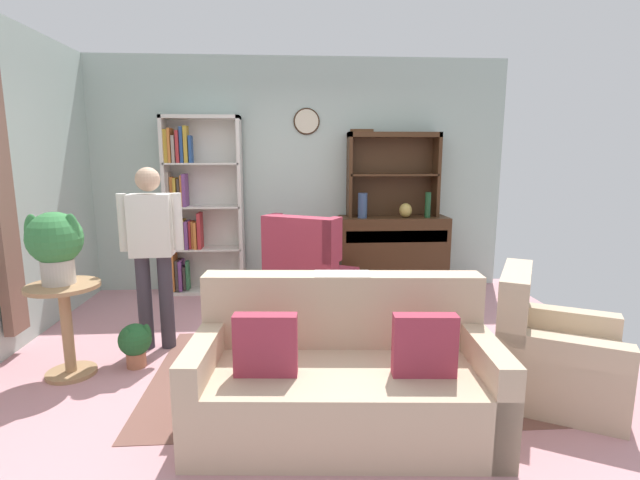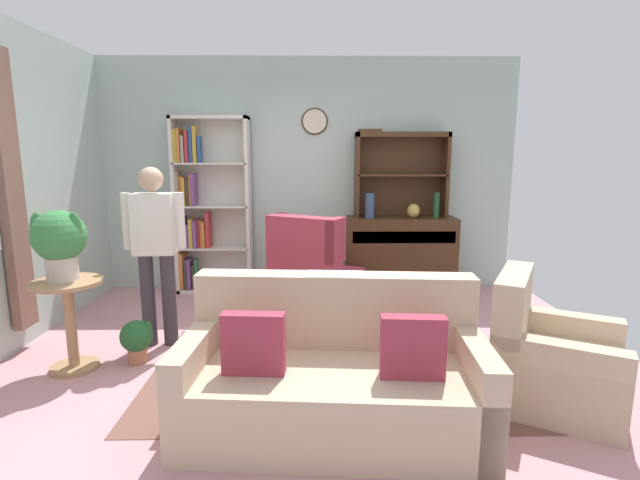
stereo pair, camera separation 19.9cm
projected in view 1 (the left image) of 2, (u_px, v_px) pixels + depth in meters
The scene contains 18 objects.
ground_plane at pixel (310, 357), 3.93m from camera, with size 5.40×4.60×0.02m, color #C68C93.
wall_back at pixel (302, 176), 5.76m from camera, with size 5.00×0.09×2.80m.
area_rug at pixel (337, 371), 3.64m from camera, with size 2.79×1.73×0.01m, color brown.
bookshelf at pixel (197, 208), 5.56m from camera, with size 0.90×0.30×2.10m.
sideboard at pixel (392, 250), 5.73m from camera, with size 1.30×0.45×0.92m.
sideboard_hutch at pixel (393, 163), 5.65m from camera, with size 1.10×0.26×1.00m.
vase_tall at pixel (363, 206), 5.53m from camera, with size 0.11×0.11×0.30m, color #33476B.
vase_round at pixel (406, 210), 5.58m from camera, with size 0.15×0.15×0.17m, color tan.
bottle_wine at pixel (428, 205), 5.57m from camera, with size 0.07×0.07×0.30m, color #194223.
couch_floral at pixel (343, 378), 2.88m from camera, with size 1.86×0.98×0.90m.
armchair_floral at pixel (551, 357), 3.23m from camera, with size 1.05×1.03×0.88m.
wingback_chair at pixel (309, 277), 4.97m from camera, with size 1.07×1.08×1.05m.
plant_stand at pixel (66, 320), 3.52m from camera, with size 0.52×0.52×0.72m.
potted_plant_large at pixel (55, 242), 3.43m from camera, with size 0.39×0.39×0.54m.
potted_plant_small at pixel (135, 342), 3.69m from camera, with size 0.25×0.25×0.35m.
person_reading at pixel (152, 245), 3.94m from camera, with size 0.52×0.22×1.56m.
coffee_table at pixel (330, 329), 3.56m from camera, with size 0.80×0.50×0.42m.
book_stack at pixel (343, 319), 3.46m from camera, with size 0.20×0.15×0.10m.
Camera 1 is at (-0.16, -3.68, 1.66)m, focal length 26.34 mm.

